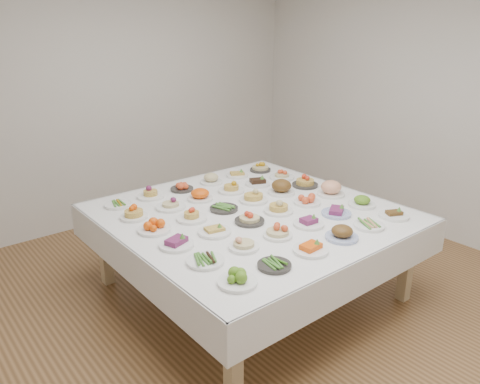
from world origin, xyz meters
TOP-DOWN VIEW (x-y plane):
  - room_envelope at (0.00, 0.00)m, footprint 5.02×5.02m
  - display_table at (0.15, 0.21)m, footprint 2.22×2.22m
  - dish_0 at (-0.66, -0.61)m, footprint 0.24×0.24m
  - dish_1 at (-0.35, -0.60)m, footprint 0.22×0.22m
  - dish_2 at (-0.01, -0.60)m, footprint 0.24×0.24m
  - dish_3 at (0.32, -0.60)m, footprint 0.23×0.23m
  - dish_4 at (0.64, -0.60)m, footprint 0.23×0.23m
  - dish_5 at (0.96, -0.60)m, footprint 0.24×0.24m
  - dish_6 at (-0.66, -0.28)m, footprint 0.25×0.25m
  - dish_7 at (-0.33, -0.28)m, footprint 0.21×0.21m
  - dish_8 at (-0.02, -0.28)m, footprint 0.24×0.24m
  - dish_9 at (0.31, -0.29)m, footprint 0.23×0.23m
  - dish_10 at (0.64, -0.28)m, footprint 0.24×0.24m
  - dish_11 at (0.96, -0.29)m, footprint 0.23×0.23m
  - dish_12 at (-0.67, 0.05)m, footprint 0.24×0.24m
  - dish_13 at (-0.34, 0.05)m, footprint 0.25×0.25m
  - dish_14 at (-0.01, 0.04)m, footprint 0.23×0.23m
  - dish_15 at (0.31, 0.06)m, footprint 0.25×0.24m
  - dish_16 at (0.64, 0.04)m, footprint 0.23×0.23m
  - dish_17 at (0.96, 0.05)m, footprint 0.25×0.25m
  - dish_18 at (-0.67, 0.37)m, footprint 0.25×0.25m
  - dish_19 at (-0.33, 0.37)m, footprint 0.24×0.24m
  - dish_20 at (-0.01, 0.38)m, footprint 0.24×0.23m
  - dish_21 at (0.32, 0.38)m, footprint 0.25×0.25m
  - dish_22 at (0.65, 0.37)m, footprint 0.24×0.24m
  - dish_23 at (0.97, 0.38)m, footprint 0.27×0.26m
  - dish_24 at (-0.67, 0.69)m, footprint 0.22×0.22m
  - dish_25 at (-0.33, 0.69)m, footprint 0.25×0.25m
  - dish_26 at (-0.02, 0.70)m, footprint 0.22×0.22m
  - dish_27 at (0.32, 0.69)m, footprint 0.24×0.24m
  - dish_28 at (0.64, 0.69)m, footprint 0.23×0.23m
  - dish_29 at (0.96, 0.69)m, footprint 0.24×0.24m
  - dish_30 at (-0.66, 1.02)m, footprint 0.22×0.22m
  - dish_31 at (-0.34, 1.03)m, footprint 0.24×0.24m
  - dish_32 at (-0.01, 1.02)m, footprint 0.21×0.21m
  - dish_33 at (0.32, 1.02)m, footprint 0.22×0.22m
  - dish_34 at (0.65, 1.02)m, footprint 0.22×0.22m
  - dish_35 at (0.96, 1.02)m, footprint 0.21×0.21m

SIDE VIEW (x-z plane):
  - display_table at x=0.15m, z-range 0.31..1.06m
  - dish_1 at x=-0.35m, z-range 0.75..0.79m
  - dish_30 at x=-0.66m, z-range 0.75..0.80m
  - dish_4 at x=0.64m, z-range 0.75..0.80m
  - dish_6 at x=-0.66m, z-range 0.75..0.80m
  - dish_20 at x=-0.01m, z-range 0.75..0.80m
  - dish_9 at x=0.31m, z-range 0.74..0.83m
  - dish_34 at x=0.65m, z-range 0.74..0.83m
  - dish_13 at x=-0.34m, z-range 0.74..0.83m
  - dish_5 at x=0.96m, z-range 0.74..0.83m
  - dish_32 at x=-0.01m, z-range 0.74..0.83m
  - dish_2 at x=-0.01m, z-range 0.74..0.84m
  - dish_10 at x=0.64m, z-range 0.74..0.84m
  - dish_12 at x=-0.67m, z-range 0.74..0.84m
  - dish_28 at x=0.64m, z-range 0.74..0.84m
  - dish_0 at x=-0.66m, z-range 0.74..0.85m
  - dish_16 at x=0.64m, z-range 0.75..0.85m
  - dish_26 at x=-0.02m, z-range 0.74..0.86m
  - dish_18 at x=-0.67m, z-range 0.75..0.86m
  - dish_7 at x=-0.33m, z-range 0.75..0.86m
  - dish_33 at x=0.32m, z-range 0.74..0.86m
  - dish_11 at x=0.96m, z-range 0.74..0.86m
  - dish_27 at x=0.32m, z-range 0.74..0.87m
  - dish_19 at x=-0.33m, z-range 0.74..0.87m
  - dish_35 at x=0.96m, z-range 0.75..0.86m
  - dish_31 at x=-0.34m, z-range 0.74..0.87m
  - dish_3 at x=0.32m, z-range 0.74..0.87m
  - dish_29 at x=0.96m, z-range 0.74..0.87m
  - dish_24 at x=-0.67m, z-range 0.74..0.87m
  - dish_8 at x=-0.02m, z-range 0.75..0.88m
  - dish_14 at x=-0.01m, z-range 0.75..0.88m
  - dish_21 at x=0.32m, z-range 0.74..0.88m
  - dish_25 at x=-0.33m, z-range 0.75..0.89m
  - dish_17 at x=0.96m, z-range 0.75..0.89m
  - dish_22 at x=0.65m, z-range 0.75..0.89m
  - dish_15 at x=0.31m, z-range 0.75..0.90m
  - dish_23 at x=0.97m, z-range 0.75..0.90m
  - room_envelope at x=0.00m, z-range 0.43..3.24m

